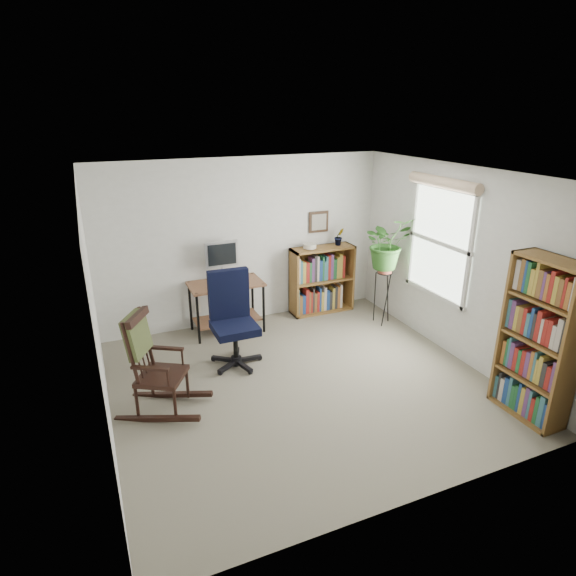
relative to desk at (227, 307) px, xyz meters
name	(u,v)px	position (x,y,z in m)	size (l,w,h in m)	color
floor	(301,383)	(0.39, -1.70, -0.37)	(4.20, 4.00, 0.00)	gray
ceiling	(304,174)	(0.39, -1.70, 2.03)	(4.20, 4.00, 0.00)	white
wall_back	(244,242)	(0.39, 0.30, 0.83)	(4.20, 0.00, 2.40)	silver
wall_front	(418,376)	(0.39, -3.70, 0.83)	(4.20, 0.00, 2.40)	silver
wall_left	(96,318)	(-1.71, -1.70, 0.83)	(0.00, 4.00, 2.40)	silver
wall_right	(456,264)	(2.49, -1.70, 0.83)	(0.00, 4.00, 2.40)	silver
window	(439,243)	(2.45, -1.40, 1.03)	(0.12, 1.20, 1.50)	silver
desk	(227,307)	(0.00, 0.00, 0.00)	(1.02, 0.56, 0.73)	brown
monitor	(222,261)	(0.00, 0.14, 0.65)	(0.46, 0.16, 0.56)	#B9B9BD
keyboard	(228,285)	(0.00, -0.12, 0.38)	(0.40, 0.15, 0.03)	black
office_chair	(235,321)	(-0.18, -0.98, 0.23)	(0.65, 0.65, 1.20)	black
rocking_chair	(161,363)	(-1.17, -1.60, 0.19)	(0.58, 0.97, 1.12)	black
low_bookshelf	(322,280)	(1.57, 0.12, 0.15)	(0.99, 0.33, 1.04)	brown
tall_bookshelf	(539,341)	(2.31, -3.16, 0.48)	(0.32, 0.74, 1.70)	brown
plant_stand	(383,294)	(2.19, -0.63, 0.10)	(0.26, 0.26, 0.93)	black
spider_plant	(389,218)	(2.19, -0.63, 1.22)	(1.69, 1.88, 1.46)	#2B5E21
potted_plant_small	(339,242)	(1.85, 0.13, 0.73)	(0.13, 0.24, 0.11)	#2B5E21
framed_picture	(319,222)	(1.57, 0.27, 1.03)	(0.32, 0.04, 0.32)	black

